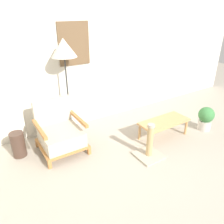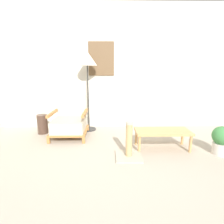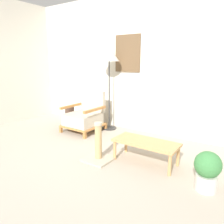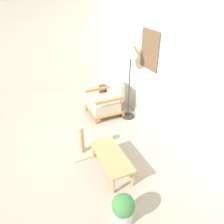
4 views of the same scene
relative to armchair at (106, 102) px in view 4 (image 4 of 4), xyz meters
The scene contains 9 objects.
ground_plane 1.76m from the armchair, 55.47° to the right, with size 14.00×14.00×0.00m, color #A89E8E.
wall_back 1.59m from the armchair, 34.86° to the left, with size 8.00×0.09×2.70m.
wall_left 2.28m from the armchair, 152.68° to the right, with size 0.06×8.00×2.70m.
armchair is the anchor object (origin of this frame).
floor_lamp 1.27m from the armchair, 49.74° to the left, with size 0.41×0.41×1.69m.
coffee_table 1.78m from the armchair, 20.06° to the right, with size 0.90×0.40×0.32m.
vase 0.65m from the armchair, 163.18° to the left, with size 0.21×0.21×0.40m, color #473328.
potted_plant 2.67m from the armchair, 18.33° to the right, with size 0.29×0.29×0.45m.
scratching_post 1.42m from the armchair, 40.40° to the right, with size 0.40×0.40×0.57m.
Camera 4 is at (3.02, -0.23, 2.66)m, focal length 35.00 mm.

